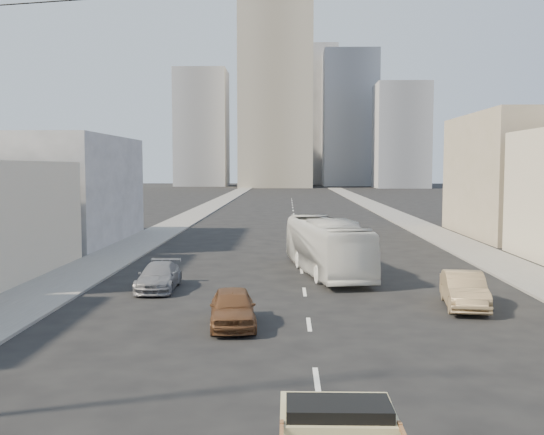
{
  "coord_description": "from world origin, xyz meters",
  "views": [
    {
      "loc": [
        -0.81,
        -8.72,
        5.72
      ],
      "look_at": [
        -1.46,
        18.96,
        3.5
      ],
      "focal_mm": 42.0,
      "sensor_mm": 36.0,
      "label": 1
    }
  ],
  "objects_px": {
    "sedan_brown": "(233,307)",
    "sedan_grey": "(159,277)",
    "city_bus": "(327,246)",
    "sedan_tan": "(464,290)"
  },
  "relations": [
    {
      "from": "sedan_brown",
      "to": "sedan_grey",
      "type": "bearing_deg",
      "value": 115.13
    },
    {
      "from": "city_bus",
      "to": "sedan_grey",
      "type": "distance_m",
      "value": 9.36
    },
    {
      "from": "sedan_brown",
      "to": "sedan_tan",
      "type": "xyz_separation_m",
      "value": [
        9.15,
        3.24,
        0.04
      ]
    },
    {
      "from": "sedan_brown",
      "to": "sedan_grey",
      "type": "xyz_separation_m",
      "value": [
        -4.02,
        6.69,
        -0.07
      ]
    },
    {
      "from": "sedan_brown",
      "to": "sedan_tan",
      "type": "distance_m",
      "value": 9.7
    },
    {
      "from": "city_bus",
      "to": "sedan_brown",
      "type": "relative_size",
      "value": 2.66
    },
    {
      "from": "sedan_brown",
      "to": "sedan_grey",
      "type": "height_order",
      "value": "sedan_brown"
    },
    {
      "from": "sedan_brown",
      "to": "sedan_tan",
      "type": "bearing_deg",
      "value": 13.63
    },
    {
      "from": "sedan_brown",
      "to": "sedan_tan",
      "type": "height_order",
      "value": "sedan_tan"
    },
    {
      "from": "sedan_brown",
      "to": "sedan_grey",
      "type": "distance_m",
      "value": 7.8
    }
  ]
}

